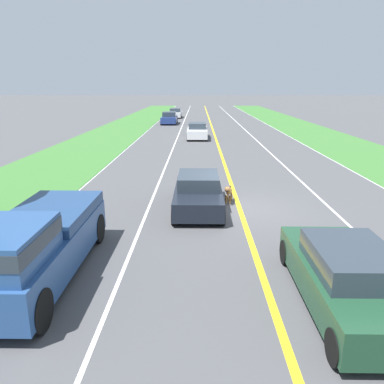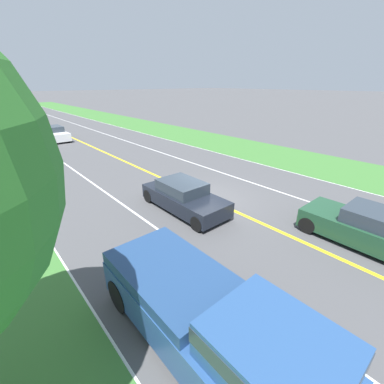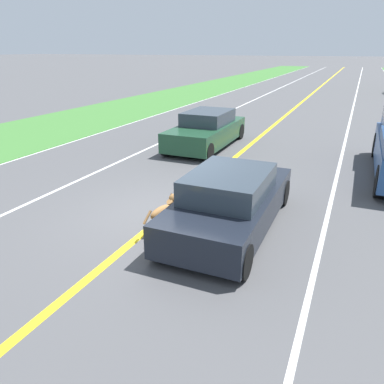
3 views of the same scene
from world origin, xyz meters
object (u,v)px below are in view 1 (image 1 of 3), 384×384
ego_car (198,193)px  car_trailing_near (197,131)px  dog (229,191)px  oncoming_car (347,277)px  pickup_truck (32,244)px  car_trailing_far (175,113)px  car_trailing_mid (169,118)px

ego_car → car_trailing_near: 20.20m
dog → oncoming_car: oncoming_car is taller
pickup_truck → dog: bearing=-128.8°
pickup_truck → car_trailing_near: pickup_truck is taller
ego_car → car_trailing_far: (3.44, -43.51, 0.03)m
pickup_truck → car_trailing_near: bearing=-98.4°
oncoming_car → dog: bearing=104.9°
pickup_truck → car_trailing_near: size_ratio=1.20×
pickup_truck → oncoming_car: bearing=172.9°
ego_car → car_trailing_far: size_ratio=0.97×
car_trailing_far → oncoming_car: size_ratio=0.98×
dog → pickup_truck: (5.11, 6.36, 0.48)m
ego_car → pickup_truck: pickup_truck is taller
dog → car_trailing_far: car_trailing_far is taller
dog → car_trailing_mid: 33.40m
car_trailing_near → oncoming_car: (-3.22, 26.74, 0.00)m
pickup_truck → oncoming_car: size_ratio=1.20×
ego_car → car_trailing_far: bearing=-85.5°
dog → pickup_truck: 8.17m
ego_car → pickup_truck: 6.89m
car_trailing_mid → car_trailing_far: car_trailing_mid is taller
ego_car → car_trailing_far: 43.65m
car_trailing_mid → car_trailing_far: (-0.17, -9.77, -0.04)m
car_trailing_mid → oncoming_car: (-6.74, 40.28, -0.04)m
ego_car → pickup_truck: size_ratio=0.79×
pickup_truck → car_trailing_mid: 39.42m
pickup_truck → car_trailing_far: size_ratio=1.23×
dog → car_trailing_far: 43.08m
car_trailing_far → ego_car: bearing=94.5°
pickup_truck → car_trailing_far: bearing=-90.5°
ego_car → oncoming_car: oncoming_car is taller
dog → car_trailing_mid: (4.83, -33.05, 0.21)m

